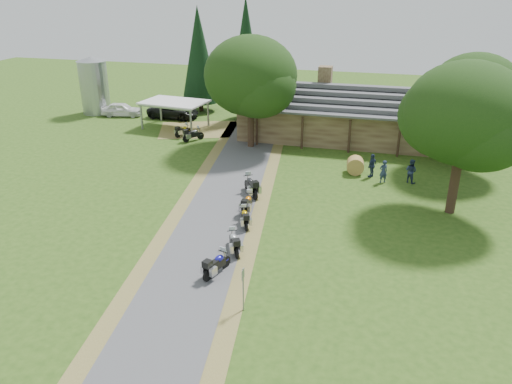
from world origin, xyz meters
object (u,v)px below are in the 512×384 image
(carport, at_px, (175,115))
(motorcycle_carport_a, at_px, (183,130))
(car_white_sedan, at_px, (121,108))
(car_dark_suv, at_px, (173,108))
(hay_bale, at_px, (355,165))
(motorcycle_row_b, at_px, (234,241))
(motorcycle_row_d, at_px, (248,202))
(silo, at_px, (94,85))
(motorcycle_row_c, at_px, (245,217))
(lodge, at_px, (355,111))
(motorcycle_carport_b, at_px, (193,134))
(motorcycle_row_e, at_px, (251,185))
(motorcycle_row_a, at_px, (217,263))

(carport, relative_size, motorcycle_carport_a, 3.54)
(car_white_sedan, distance_m, car_dark_suv, 5.70)
(carport, height_order, hay_bale, carport)
(motorcycle_row_b, height_order, motorcycle_row_d, motorcycle_row_d)
(silo, xyz_separation_m, motorcycle_row_d, (22.89, -19.99, -2.38))
(motorcycle_row_b, height_order, motorcycle_row_c, motorcycle_row_b)
(lodge, height_order, motorcycle_carport_b, lodge)
(motorcycle_row_c, bearing_deg, car_white_sedan, 19.47)
(motorcycle_row_d, relative_size, motorcycle_row_e, 0.87)
(car_dark_suv, bearing_deg, motorcycle_row_a, -151.49)
(lodge, distance_m, motorcycle_row_d, 18.75)
(motorcycle_row_a, bearing_deg, silo, 58.68)
(motorcycle_row_a, xyz_separation_m, motorcycle_carport_b, (-9.44, 20.51, 0.02))
(silo, distance_m, car_white_sedan, 3.94)
(lodge, height_order, silo, silo)
(silo, height_order, hay_bale, silo)
(silo, xyz_separation_m, motorcycle_carport_a, (12.51, -5.68, -2.44))
(motorcycle_carport_a, distance_m, hay_bale, 17.26)
(motorcycle_row_e, distance_m, hay_bale, 8.82)
(carport, bearing_deg, motorcycle_row_c, -48.95)
(car_white_sedan, xyz_separation_m, motorcycle_row_c, (19.97, -21.36, -0.33))
(car_white_sedan, bearing_deg, motorcycle_row_c, -149.37)
(motorcycle_row_b, bearing_deg, motorcycle_row_a, 148.12)
(car_white_sedan, height_order, motorcycle_row_c, car_white_sedan)
(carport, xyz_separation_m, motorcycle_row_a, (12.74, -24.11, -0.68))
(motorcycle_carport_b, bearing_deg, silo, 102.21)
(motorcycle_row_a, bearing_deg, motorcycle_row_e, 24.14)
(carport, bearing_deg, motorcycle_carport_b, -40.43)
(car_white_sedan, height_order, car_dark_suv, car_dark_suv)
(motorcycle_carport_a, bearing_deg, motorcycle_row_a, -129.01)
(motorcycle_row_c, height_order, motorcycle_row_d, motorcycle_row_d)
(motorcycle_row_e, relative_size, motorcycle_carport_b, 1.12)
(hay_bale, bearing_deg, car_dark_suv, 149.86)
(motorcycle_carport_a, height_order, hay_bale, hay_bale)
(lodge, xyz_separation_m, motorcycle_row_e, (-5.50, -15.34, -1.72))
(motorcycle_row_c, xyz_separation_m, motorcycle_carport_a, (-10.75, 16.17, 0.01))
(car_dark_suv, height_order, hay_bale, car_dark_suv)
(silo, xyz_separation_m, motorcycle_row_e, (22.37, -17.35, -2.29))
(lodge, bearing_deg, car_white_sedan, 176.45)
(car_dark_suv, height_order, motorcycle_row_c, car_dark_suv)
(carport, xyz_separation_m, car_white_sedan, (-7.40, 2.74, -0.40))
(lodge, distance_m, car_white_sedan, 24.68)
(carport, bearing_deg, motorcycle_carport_a, -46.30)
(carport, relative_size, motorcycle_row_d, 3.25)
(motorcycle_row_d, xyz_separation_m, hay_bale, (5.93, 8.65, 0.00))
(silo, relative_size, motorcycle_carport_b, 3.17)
(car_dark_suv, distance_m, motorcycle_row_d, 24.54)
(hay_bale, bearing_deg, motorcycle_row_b, -111.08)
(motorcycle_row_b, distance_m, motorcycle_carport_a, 22.22)
(car_dark_suv, relative_size, motorcycle_row_b, 3.27)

